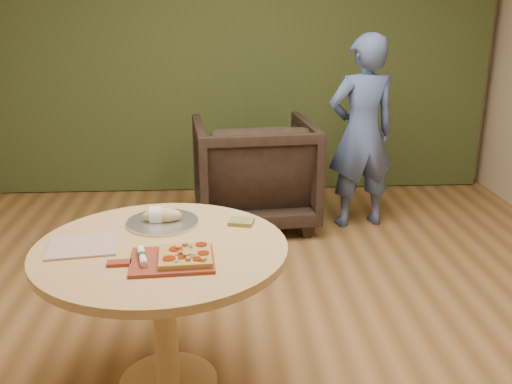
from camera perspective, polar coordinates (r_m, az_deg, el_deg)
The scene contains 12 objects.
room_shell at distance 2.69m, azimuth 0.55°, elevation 10.05°, with size 5.04×6.04×2.84m.
curtain at distance 5.58m, azimuth -1.56°, elevation 14.32°, with size 4.80×0.14×2.78m, color #2F3D1B.
pedestal_table at distance 2.68m, azimuth -9.34°, elevation -8.04°, with size 1.15×1.15×0.75m.
pizza_paddle at distance 2.45m, azimuth -8.62°, elevation -6.78°, with size 0.46×0.30×0.01m.
flatbread_pizza at distance 2.43m, azimuth -7.08°, elevation -6.35°, with size 0.23×0.23×0.04m.
cutlery_roll at distance 2.46m, azimuth -11.31°, elevation -6.28°, with size 0.07×0.20×0.03m.
newspaper at distance 2.68m, azimuth -16.97°, elevation -5.21°, with size 0.30×0.25×0.01m, color silver.
serving_tray at distance 2.87m, azimuth -9.33°, elevation -2.99°, with size 0.36×0.36×0.02m.
bread_roll at distance 2.85m, azimuth -9.54°, elevation -2.32°, with size 0.19×0.09×0.09m.
green_packet at distance 2.83m, azimuth -1.48°, elevation -2.98°, with size 0.12×0.10×0.02m, color #57672E.
armchair at distance 4.76m, azimuth -0.23°, elevation 2.56°, with size 0.96×0.90×0.99m, color black.
person_standing at distance 4.73m, azimuth 10.54°, elevation 5.84°, with size 0.58×0.38×1.58m, color #48609C.
Camera 1 is at (-0.18, -2.66, 1.79)m, focal length 40.00 mm.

